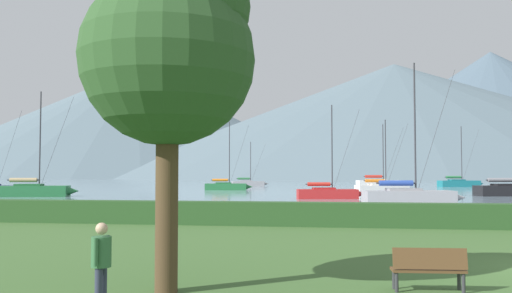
# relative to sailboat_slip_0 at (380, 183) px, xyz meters

# --- Properties ---
(harbor_water) EXTENTS (320.00, 246.00, 0.00)m
(harbor_water) POSITION_rel_sailboat_slip_0_xyz_m (-0.49, 55.34, -0.74)
(harbor_water) COLOR gray
(harbor_water) RESTS_ON ground_plane
(hedge_line) EXTENTS (80.00, 1.20, 1.13)m
(hedge_line) POSITION_rel_sailboat_slip_0_xyz_m (-0.49, -70.66, -0.18)
(hedge_line) COLOR #284C23
(hedge_line) RESTS_ON ground_plane
(sailboat_slip_0) EXTENTS (9.17, 4.40, 11.00)m
(sailboat_slip_0) POSITION_rel_sailboat_slip_0_xyz_m (0.00, 0.00, 0.00)
(sailboat_slip_0) COLOR white
(sailboat_slip_0) RESTS_ON harbor_water
(sailboat_slip_1) EXTENTS (8.32, 3.60, 11.44)m
(sailboat_slip_1) POSITION_rel_sailboat_slip_0_xyz_m (-1.16, -51.80, -0.06)
(sailboat_slip_1) COLOR #9E9EA3
(sailboat_slip_1) RESTS_ON harbor_water
(sailboat_slip_2) EXTENTS (7.11, 2.96, 10.07)m
(sailboat_slip_2) POSITION_rel_sailboat_slip_0_xyz_m (-23.32, -18.28, -0.15)
(sailboat_slip_2) COLOR #236B38
(sailboat_slip_2) RESTS_ON harbor_water
(sailboat_slip_3) EXTENTS (8.43, 4.15, 10.95)m
(sailboat_slip_3) POSITION_rel_sailboat_slip_0_xyz_m (14.32, 6.09, -0.05)
(sailboat_slip_3) COLOR #19707A
(sailboat_slip_3) RESTS_ON harbor_water
(sailboat_slip_5) EXTENTS (8.49, 4.01, 9.48)m
(sailboat_slip_5) POSITION_rel_sailboat_slip_0_xyz_m (11.70, -33.31, -0.06)
(sailboat_slip_5) COLOR black
(sailboat_slip_5) RESTS_ON harbor_water
(sailboat_slip_6) EXTENTS (6.91, 3.06, 9.25)m
(sailboat_slip_6) POSITION_rel_sailboat_slip_0_xyz_m (-7.87, -42.81, -0.17)
(sailboat_slip_6) COLOR red
(sailboat_slip_6) RESTS_ON harbor_water
(sailboat_slip_8) EXTENTS (7.48, 4.00, 9.14)m
(sailboat_slip_8) POSITION_rel_sailboat_slip_0_xyz_m (-1.58, -27.58, -0.13)
(sailboat_slip_8) COLOR white
(sailboat_slip_8) RESTS_ON harbor_water
(sailboat_slip_9) EXTENTS (6.97, 3.68, 8.29)m
(sailboat_slip_9) POSITION_rel_sailboat_slip_0_xyz_m (-23.82, 3.57, -0.18)
(sailboat_slip_9) COLOR #9E9EA3
(sailboat_slip_9) RESTS_ON harbor_water
(sailboat_slip_10) EXTENTS (8.57, 4.37, 11.30)m
(sailboat_slip_10) POSITION_rel_sailboat_slip_0_xyz_m (-39.03, -42.94, -0.04)
(sailboat_slip_10) COLOR #236B38
(sailboat_slip_10) RESTS_ON harbor_water
(park_bench_near_path) EXTENTS (1.59, 0.59, 0.95)m
(park_bench_near_path) POSITION_rel_sailboat_slip_0_xyz_m (-4.65, -84.78, -0.22)
(park_bench_near_path) COLOR brown
(park_bench_near_path) RESTS_ON ground_plane
(person_seated_viewer) EXTENTS (0.36, 0.57, 1.65)m
(person_seated_viewer) POSITION_rel_sailboat_slip_0_xyz_m (-10.79, -87.65, 0.23)
(person_seated_viewer) COLOR #2D3347
(person_seated_viewer) RESTS_ON ground_plane
(park_tree) EXTENTS (3.82, 3.82, 7.43)m
(park_tree) POSITION_rel_sailboat_slip_0_xyz_m (-10.08, -85.71, 4.50)
(park_tree) COLOR #4C3823
(park_tree) RESTS_ON ground_plane
(distant_hill_west_ridge) EXTENTS (317.36, 317.36, 62.33)m
(distant_hill_west_ridge) POSITION_rel_sailboat_slip_0_xyz_m (21.97, 209.78, 30.42)
(distant_hill_west_ridge) COLOR slate
(distant_hill_west_ridge) RESTS_ON ground_plane
(distant_hill_central_peak) EXTENTS (199.08, 199.08, 35.29)m
(distant_hill_central_peak) POSITION_rel_sailboat_slip_0_xyz_m (-44.93, 313.83, 16.90)
(distant_hill_central_peak) COLOR #425666
(distant_hill_central_peak) RESTS_ON ground_plane
(distant_hill_east_ridge) EXTENTS (267.83, 267.83, 67.55)m
(distant_hill_east_ridge) POSITION_rel_sailboat_slip_0_xyz_m (-134.45, 227.98, 33.03)
(distant_hill_east_ridge) COLOR slate
(distant_hill_east_ridge) RESTS_ON ground_plane
(distant_hill_far_shoulder) EXTENTS (250.15, 250.15, 80.56)m
(distant_hill_far_shoulder) POSITION_rel_sailboat_slip_0_xyz_m (88.41, 271.84, 39.53)
(distant_hill_far_shoulder) COLOR #4C6070
(distant_hill_far_shoulder) RESTS_ON ground_plane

